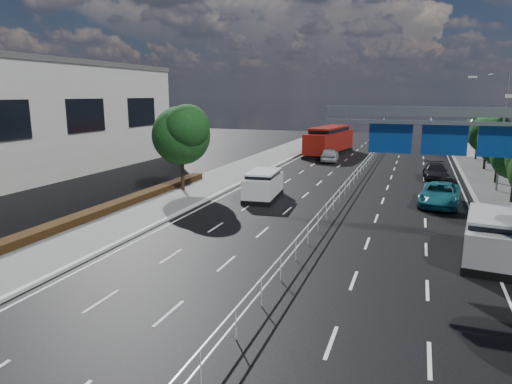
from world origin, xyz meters
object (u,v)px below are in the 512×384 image
(overhead_gantry, at_px, (463,134))
(near_car_silver, at_px, (330,155))
(parked_car_dark, at_px, (435,172))
(white_minivan, at_px, (263,185))
(silver_minivan, at_px, (492,238))
(parked_car_teal, at_px, (440,194))
(near_car_dark, at_px, (320,145))
(red_bus, at_px, (329,140))

(overhead_gantry, relative_size, near_car_silver, 2.23)
(near_car_silver, height_order, parked_car_dark, near_car_silver)
(white_minivan, xyz_separation_m, silver_minivan, (13.67, -8.35, 0.06))
(white_minivan, xyz_separation_m, parked_car_teal, (11.87, 2.20, -0.25))
(near_car_silver, relative_size, near_car_dark, 0.89)
(overhead_gantry, height_order, parked_car_teal, overhead_gantry)
(near_car_dark, relative_size, silver_minivan, 0.94)
(red_bus, relative_size, near_car_silver, 2.60)
(overhead_gantry, relative_size, near_car_dark, 1.99)
(overhead_gantry, relative_size, white_minivan, 2.10)
(silver_minivan, bearing_deg, near_car_silver, 120.77)
(near_car_silver, distance_m, parked_car_teal, 21.05)
(red_bus, height_order, silver_minivan, red_bus)
(overhead_gantry, relative_size, red_bus, 0.86)
(near_car_dark, height_order, silver_minivan, silver_minivan)
(white_minivan, relative_size, silver_minivan, 0.89)
(overhead_gantry, distance_m, near_car_silver, 30.44)
(near_car_dark, bearing_deg, near_car_silver, 101.92)
(parked_car_teal, relative_size, parked_car_dark, 1.12)
(overhead_gantry, bearing_deg, silver_minivan, -22.72)
(near_car_silver, xyz_separation_m, parked_car_teal, (10.86, -18.03, -0.03))
(near_car_silver, height_order, parked_car_teal, near_car_silver)
(parked_car_teal, height_order, parked_car_dark, parked_car_teal)
(white_minivan, xyz_separation_m, red_bus, (-0.15, 26.14, 0.82))
(parked_car_teal, bearing_deg, overhead_gantry, -82.71)
(red_bus, relative_size, silver_minivan, 2.20)
(overhead_gantry, height_order, parked_car_dark, overhead_gantry)
(parked_car_dark, bearing_deg, white_minivan, -136.29)
(near_car_silver, bearing_deg, white_minivan, 80.82)
(white_minivan, bearing_deg, parked_car_teal, 5.37)
(overhead_gantry, height_order, near_car_silver, overhead_gantry)
(overhead_gantry, distance_m, parked_car_dark, 20.54)
(overhead_gantry, distance_m, red_bus, 36.19)
(overhead_gantry, height_order, red_bus, overhead_gantry)
(near_car_dark, bearing_deg, white_minivan, 87.84)
(overhead_gantry, distance_m, near_car_dark, 39.98)
(parked_car_teal, bearing_deg, white_minivan, -163.59)
(red_bus, distance_m, silver_minivan, 37.16)
(silver_minivan, relative_size, parked_car_dark, 1.12)
(near_car_dark, relative_size, parked_car_dark, 1.06)
(white_minivan, distance_m, near_car_silver, 20.26)
(white_minivan, distance_m, near_car_dark, 29.49)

